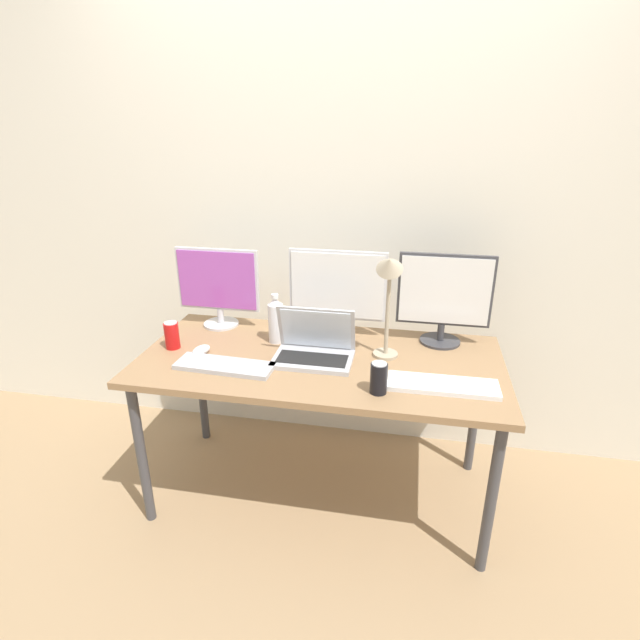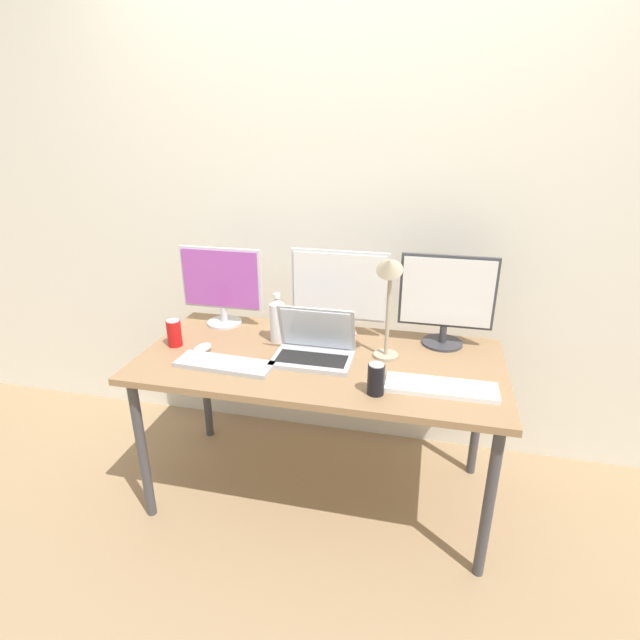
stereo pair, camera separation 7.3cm
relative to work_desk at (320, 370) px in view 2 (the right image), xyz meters
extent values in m
plane|color=#9E7F5B|center=(0.00, 0.00, -0.68)|extent=(16.00, 16.00, 0.00)
cube|color=silver|center=(0.00, 0.59, 0.62)|extent=(7.00, 0.08, 2.60)
cylinder|color=#424247|center=(-0.74, -0.32, -0.32)|extent=(0.04, 0.04, 0.71)
cylinder|color=#424247|center=(0.74, -0.32, -0.32)|extent=(0.04, 0.04, 0.71)
cylinder|color=#424247|center=(-0.74, 0.32, -0.32)|extent=(0.04, 0.04, 0.71)
cylinder|color=#424247|center=(0.74, 0.32, -0.32)|extent=(0.04, 0.04, 0.71)
cube|color=#93704C|center=(0.00, 0.00, 0.05)|extent=(1.59, 0.76, 0.03)
cylinder|color=silver|center=(-0.57, 0.27, 0.07)|extent=(0.18, 0.18, 0.01)
cylinder|color=silver|center=(-0.57, 0.27, 0.11)|extent=(0.03, 0.03, 0.08)
cube|color=silver|center=(-0.57, 0.27, 0.31)|extent=(0.42, 0.02, 0.31)
cube|color=#A54CB2|center=(-0.57, 0.26, 0.31)|extent=(0.39, 0.01, 0.29)
cylinder|color=silver|center=(0.03, 0.27, 0.07)|extent=(0.17, 0.17, 0.01)
cylinder|color=silver|center=(0.03, 0.27, 0.11)|extent=(0.03, 0.03, 0.07)
cube|color=silver|center=(0.03, 0.27, 0.31)|extent=(0.46, 0.02, 0.33)
cube|color=white|center=(0.03, 0.26, 0.31)|extent=(0.44, 0.01, 0.31)
cylinder|color=#38383D|center=(0.52, 0.27, 0.07)|extent=(0.19, 0.19, 0.01)
cylinder|color=#38383D|center=(0.52, 0.27, 0.12)|extent=(0.03, 0.03, 0.08)
cube|color=#38383D|center=(0.52, 0.27, 0.32)|extent=(0.42, 0.02, 0.33)
cube|color=white|center=(0.52, 0.26, 0.32)|extent=(0.40, 0.01, 0.31)
cube|color=#B7B7BC|center=(-0.02, -0.04, 0.07)|extent=(0.34, 0.22, 0.02)
cube|color=black|center=(-0.02, -0.06, 0.08)|extent=(0.30, 0.12, 0.00)
cube|color=#B7B7BC|center=(-0.02, 0.04, 0.19)|extent=(0.34, 0.08, 0.21)
cube|color=silver|center=(-0.02, 0.03, 0.19)|extent=(0.31, 0.06, 0.19)
cube|color=white|center=(0.52, -0.16, 0.07)|extent=(0.43, 0.14, 0.02)
cube|color=#B2B2B7|center=(-0.38, -0.17, 0.07)|extent=(0.42, 0.16, 0.02)
ellipsoid|color=silver|center=(-0.53, -0.06, 0.08)|extent=(0.09, 0.11, 0.04)
cylinder|color=silver|center=(-0.23, 0.13, 0.16)|extent=(0.07, 0.07, 0.19)
cone|color=silver|center=(-0.23, 0.13, 0.26)|extent=(0.06, 0.06, 0.03)
cylinder|color=white|center=(-0.23, 0.13, 0.29)|extent=(0.03, 0.03, 0.02)
cylinder|color=black|center=(0.28, -0.25, 0.12)|extent=(0.07, 0.07, 0.12)
cylinder|color=silver|center=(0.28, -0.25, 0.19)|extent=(0.06, 0.06, 0.00)
cylinder|color=red|center=(-0.68, -0.03, 0.12)|extent=(0.07, 0.07, 0.12)
cylinder|color=silver|center=(-0.68, -0.03, 0.19)|extent=(0.06, 0.06, 0.00)
cylinder|color=tan|center=(0.28, 0.08, 0.07)|extent=(0.11, 0.11, 0.01)
cylinder|color=tan|center=(0.28, 0.08, 0.27)|extent=(0.02, 0.02, 0.39)
cone|color=tan|center=(0.28, 0.02, 0.50)|extent=(0.11, 0.12, 0.11)
camera|label=1|loc=(0.37, -1.94, 1.05)|focal=28.00mm
camera|label=2|loc=(0.44, -1.92, 1.05)|focal=28.00mm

